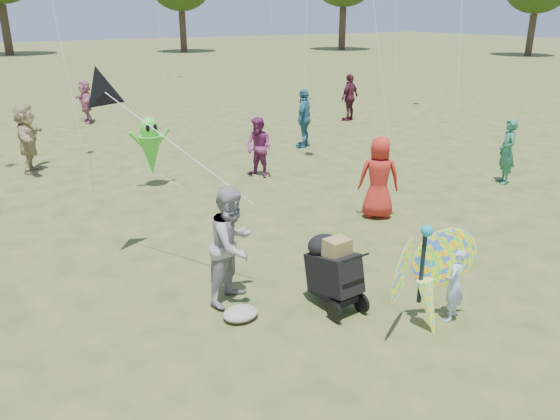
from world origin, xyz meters
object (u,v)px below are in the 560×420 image
at_px(crowd_d, 27,138).
at_px(crowd_h, 350,97).
at_px(crowd_f, 507,152).
at_px(jogging_stroller, 332,267).
at_px(crowd_a, 379,178).
at_px(crowd_c, 304,118).
at_px(butterfly_kite, 425,279).
at_px(crowd_e, 259,148).
at_px(child_girl, 454,284).
at_px(alien_kite, 151,148).
at_px(crowd_j, 85,101).
at_px(adult_man, 233,245).

distance_m(crowd_d, crowd_h, 11.91).
bearing_deg(crowd_f, jogging_stroller, -36.91).
bearing_deg(crowd_a, crowd_h, -88.89).
bearing_deg(crowd_d, crowd_h, -66.94).
relative_size(crowd_c, butterfly_kite, 1.05).
xyz_separation_m(crowd_e, crowd_h, (6.85, 4.88, 0.13)).
relative_size(child_girl, butterfly_kite, 0.63).
bearing_deg(alien_kite, crowd_d, 127.88).
height_order(child_girl, crowd_e, crowd_e).
relative_size(crowd_d, crowd_e, 1.18).
bearing_deg(child_girl, crowd_d, -100.31).
relative_size(child_girl, jogging_stroller, 1.01).
xyz_separation_m(crowd_h, crowd_j, (-8.87, 5.08, -0.10)).
xyz_separation_m(crowd_a, crowd_f, (4.31, 0.15, -0.04)).
height_order(crowd_f, crowd_h, crowd_h).
height_order(child_girl, crowd_c, crowd_c).
height_order(crowd_a, crowd_e, crowd_a).
relative_size(crowd_j, jogging_stroller, 1.48).
height_order(crowd_c, crowd_d, crowd_d).
relative_size(crowd_e, crowd_h, 0.86).
height_order(jogging_stroller, butterfly_kite, butterfly_kite).
distance_m(crowd_e, crowd_h, 8.42).
relative_size(adult_man, crowd_c, 0.97).
distance_m(crowd_a, crowd_e, 3.92).
relative_size(crowd_c, crowd_e, 1.17).
bearing_deg(crowd_a, child_girl, 99.82).
height_order(crowd_e, jogging_stroller, crowd_e).
bearing_deg(jogging_stroller, crowd_d, 100.84).
relative_size(crowd_e, alien_kite, 0.89).
xyz_separation_m(crowd_e, jogging_stroller, (-2.38, -6.33, -0.16)).
bearing_deg(crowd_a, butterfly_kite, 93.26).
bearing_deg(crowd_e, crowd_f, 31.33).
relative_size(crowd_c, jogging_stroller, 1.68).
xyz_separation_m(jogging_stroller, alien_kite, (-0.28, 6.94, 0.36)).
bearing_deg(crowd_e, child_girl, -30.76).
relative_size(crowd_a, crowd_d, 0.93).
distance_m(crowd_d, butterfly_kite, 11.57).
bearing_deg(crowd_h, jogging_stroller, 31.47).
bearing_deg(crowd_e, crowd_j, 169.59).
distance_m(crowd_a, butterfly_kite, 4.32).
relative_size(crowd_e, crowd_j, 0.96).
height_order(crowd_d, alien_kite, crowd_d).
bearing_deg(crowd_d, crowd_a, -126.05).
xyz_separation_m(crowd_a, crowd_j, (-2.67, 13.83, -0.05)).
bearing_deg(crowd_f, crowd_e, -93.28).
distance_m(child_girl, butterfly_kite, 0.57).
bearing_deg(crowd_a, crowd_j, -42.63).
relative_size(crowd_a, crowd_h, 0.95).
distance_m(crowd_j, alien_kite, 9.38).
distance_m(adult_man, crowd_j, 15.46).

